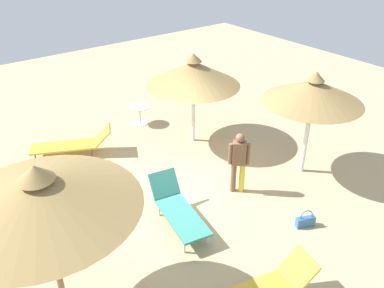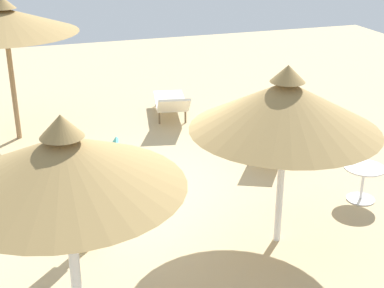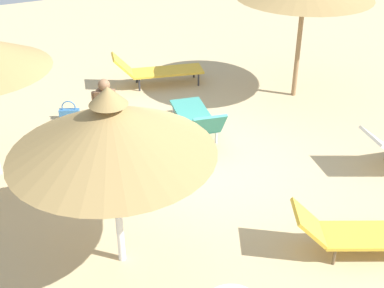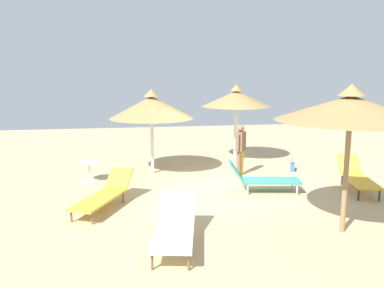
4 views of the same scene
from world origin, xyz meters
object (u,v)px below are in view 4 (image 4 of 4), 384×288
object	(u,v)px
side_table_round	(89,168)
parasol_umbrella_near_left	(350,108)
lounge_chair_edge	(357,176)
handbag	(292,166)
person_standing_back	(241,147)
lounge_chair_front	(104,194)
lounge_chair_far_left	(174,226)
parasol_umbrella_center	(236,99)
parasol_umbrella_far_right	(152,107)
lounge_chair_near_right	(261,178)

from	to	relation	value
side_table_round	parasol_umbrella_near_left	bearing A→B (deg)	48.96
lounge_chair_edge	handbag	distance (m)	2.40
lounge_chair_edge	person_standing_back	size ratio (longest dim) A/B	1.40
lounge_chair_front	lounge_chair_far_left	distance (m)	2.64
parasol_umbrella_center	handbag	size ratio (longest dim) A/B	6.27
parasol_umbrella_near_left	side_table_round	distance (m)	7.16
parasol_umbrella_center	parasol_umbrella_far_right	world-z (taller)	parasol_umbrella_center
lounge_chair_edge	person_standing_back	distance (m)	3.29
parasol_umbrella_center	lounge_chair_far_left	xyz separation A→B (m)	(6.54, -2.90, -1.78)
lounge_chair_near_right	side_table_round	world-z (taller)	lounge_chair_near_right
parasol_umbrella_near_left	lounge_chair_far_left	distance (m)	3.89
parasol_umbrella_center	lounge_chair_near_right	size ratio (longest dim) A/B	1.38
parasol_umbrella_near_left	parasol_umbrella_far_right	xyz separation A→B (m)	(-5.18, -3.35, -0.39)
parasol_umbrella_center	side_table_round	distance (m)	5.41
lounge_chair_edge	handbag	world-z (taller)	lounge_chair_edge
parasol_umbrella_far_right	lounge_chair_far_left	bearing A→B (deg)	0.40
side_table_round	lounge_chair_edge	bearing A→B (deg)	74.34
lounge_chair_front	parasol_umbrella_center	bearing A→B (deg)	135.17
parasol_umbrella_near_left	handbag	xyz separation A→B (m)	(-4.79, 1.00, -2.28)
parasol_umbrella_near_left	parasol_umbrella_far_right	distance (m)	6.18
parasol_umbrella_near_left	person_standing_back	distance (m)	4.83
lounge_chair_near_right	lounge_chair_edge	distance (m)	2.55
parasol_umbrella_near_left	lounge_chair_front	bearing A→B (deg)	-114.60
lounge_chair_front	side_table_round	distance (m)	2.44
parasol_umbrella_near_left	lounge_chair_far_left	size ratio (longest dim) A/B	1.38
parasol_umbrella_far_right	side_table_round	size ratio (longest dim) A/B	3.94
lounge_chair_edge	person_standing_back	world-z (taller)	person_standing_back
parasol_umbrella_near_left	lounge_chair_near_right	bearing A→B (deg)	-165.29
lounge_chair_edge	side_table_round	xyz separation A→B (m)	(-1.96, -7.01, 0.03)
lounge_chair_front	parasol_umbrella_near_left	bearing A→B (deg)	65.40
lounge_chair_front	side_table_round	xyz separation A→B (m)	(-2.38, -0.53, 0.06)
side_table_round	parasol_umbrella_far_right	bearing A→B (deg)	109.94
parasol_umbrella_center	lounge_chair_near_right	bearing A→B (deg)	-4.70
parasol_umbrella_center	handbag	world-z (taller)	parasol_umbrella_center
handbag	side_table_round	world-z (taller)	side_table_round
handbag	lounge_chair_front	bearing A→B (deg)	-64.84
parasol_umbrella_far_right	handbag	distance (m)	4.76
person_standing_back	side_table_round	distance (m)	4.43
person_standing_back	side_table_round	bearing A→B (deg)	-90.08
parasol_umbrella_far_right	lounge_chair_near_right	bearing A→B (deg)	47.27
handbag	side_table_round	size ratio (longest dim) A/B	0.65
lounge_chair_edge	person_standing_back	xyz separation A→B (m)	(-1.96, -2.60, 0.49)
parasol_umbrella_center	handbag	bearing A→B (deg)	41.54
lounge_chair_front	lounge_chair_edge	size ratio (longest dim) A/B	1.02
lounge_chair_near_right	lounge_chair_far_left	distance (m)	3.88
lounge_chair_far_left	handbag	world-z (taller)	lounge_chair_far_left
lounge_chair_edge	parasol_umbrella_center	bearing A→B (deg)	-149.72
parasol_umbrella_far_right	side_table_round	distance (m)	2.53
parasol_umbrella_center	lounge_chair_far_left	distance (m)	7.37
person_standing_back	handbag	xyz separation A→B (m)	(-0.28, 1.78, -0.73)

